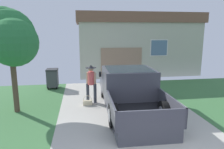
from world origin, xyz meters
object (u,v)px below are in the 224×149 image
at_px(wheeled_trash_bin, 52,78).
at_px(person_with_hat, 91,81).
at_px(handbag, 87,102).
at_px(house_with_garage, 133,43).
at_px(front_yard_tree, 9,36).
at_px(pickup_truck, 129,90).

bearing_deg(wheeled_trash_bin, person_with_hat, -54.04).
bearing_deg(handbag, person_with_hat, 58.89).
bearing_deg(wheeled_trash_bin, house_with_garage, 38.94).
relative_size(handbag, front_yard_tree, 0.11).
bearing_deg(person_with_hat, pickup_truck, -8.68).
bearing_deg(handbag, pickup_truck, -16.07).
distance_m(person_with_hat, front_yard_tree, 3.64).
xyz_separation_m(house_with_garage, front_yard_tree, (-6.81, -7.88, 0.72)).
bearing_deg(pickup_truck, house_with_garage, 75.59).
relative_size(person_with_hat, wheeled_trash_bin, 1.55).
height_order(pickup_truck, front_yard_tree, front_yard_tree).
bearing_deg(front_yard_tree, wheeled_trash_bin, 71.92).
xyz_separation_m(person_with_hat, front_yard_tree, (-3.04, -0.50, 1.93)).
distance_m(handbag, front_yard_tree, 4.00).
relative_size(handbag, wheeled_trash_bin, 0.39).
distance_m(pickup_truck, handbag, 1.84).
xyz_separation_m(handbag, front_yard_tree, (-2.85, -0.19, 2.80)).
xyz_separation_m(person_with_hat, wheeled_trash_bin, (-1.98, 2.73, -0.40)).
xyz_separation_m(person_with_hat, handbag, (-0.19, -0.32, -0.87)).
height_order(handbag, house_with_garage, house_with_garage).
distance_m(handbag, wheeled_trash_bin, 3.57).
xyz_separation_m(pickup_truck, wheeled_trash_bin, (-3.46, 3.53, -0.12)).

